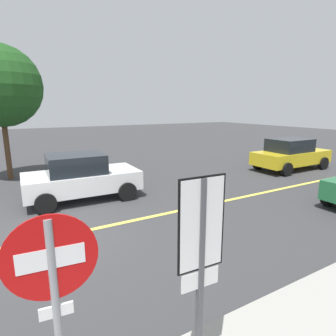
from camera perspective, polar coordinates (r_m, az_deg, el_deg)
ground_plane at (r=7.65m, az=-23.44°, el=-13.19°), size 80.00×80.00×0.00m
lane_marking_centre at (r=8.42m, az=-2.50°, el=-9.70°), size 28.00×0.16×0.01m
stop_sign at (r=2.77m, az=-22.05°, el=-23.16°), size 0.76×0.10×2.34m
speed_limit_sign at (r=2.97m, az=6.73°, el=-15.95°), size 0.54×0.06×2.52m
car_white_approaching at (r=10.15m, az=-17.38°, el=-1.69°), size 3.87×2.16×1.60m
car_yellow_behind_van at (r=15.64m, az=23.75°, el=2.61°), size 4.22×1.96×1.60m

